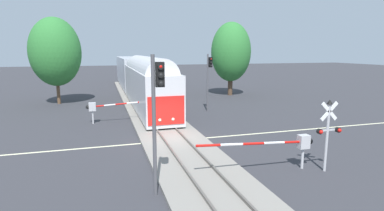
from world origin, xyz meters
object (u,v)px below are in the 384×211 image
at_px(traffic_signal_median, 157,103).
at_px(crossing_signal_mast, 328,128).
at_px(crossing_gate_far, 99,107).
at_px(traffic_signal_far_side, 209,73).
at_px(oak_far_right, 231,52).
at_px(oak_behind_train, 55,52).
at_px(crossing_gate_near, 291,143).
at_px(commuter_train, 137,76).

bearing_deg(traffic_signal_median, crossing_signal_mast, 0.91).
bearing_deg(crossing_gate_far, traffic_signal_far_side, 12.44).
distance_m(crossing_signal_mast, traffic_signal_median, 8.77).
bearing_deg(traffic_signal_median, oak_far_right, 60.76).
bearing_deg(crossing_gate_far, oak_behind_train, 111.71).
relative_size(crossing_gate_near, crossing_gate_far, 1.20).
xyz_separation_m(commuter_train, crossing_gate_far, (-4.82, -14.37, -1.38)).
height_order(crossing_gate_far, oak_behind_train, oak_behind_train).
bearing_deg(traffic_signal_far_side, crossing_signal_mast, -88.43).
bearing_deg(commuter_train, oak_behind_train, -162.10).
bearing_deg(crossing_signal_mast, crossing_gate_near, 158.44).
distance_m(commuter_train, crossing_gate_near, 28.22).
distance_m(commuter_train, crossing_gate_far, 15.22).
xyz_separation_m(traffic_signal_far_side, traffic_signal_median, (-8.15, -16.58, 0.13)).
bearing_deg(oak_behind_train, crossing_gate_far, -68.29).
height_order(commuter_train, traffic_signal_median, traffic_signal_median).
distance_m(commuter_train, oak_behind_train, 10.29).
bearing_deg(commuter_train, crossing_gate_near, -80.66).
xyz_separation_m(commuter_train, crossing_gate_near, (4.57, -27.81, -1.37)).
distance_m(traffic_signal_far_side, oak_behind_train, 17.72).
xyz_separation_m(crossing_signal_mast, oak_far_right, (6.18, 26.27, 3.59)).
distance_m(crossing_gate_near, crossing_gate_far, 16.40).
bearing_deg(crossing_signal_mast, traffic_signal_far_side, 91.57).
bearing_deg(crossing_gate_far, oak_far_right, 35.24).
xyz_separation_m(crossing_gate_far, traffic_signal_median, (2.45, -14.24, 2.54)).
bearing_deg(commuter_train, traffic_signal_median, -94.74).
relative_size(crossing_gate_far, oak_behind_train, 0.54).
height_order(traffic_signal_far_side, traffic_signal_median, traffic_signal_median).
relative_size(crossing_gate_far, traffic_signal_far_side, 0.93).
xyz_separation_m(crossing_gate_near, oak_far_right, (7.84, 25.61, 4.42)).
bearing_deg(crossing_gate_near, traffic_signal_far_side, 85.62).
bearing_deg(traffic_signal_median, commuter_train, 85.26).
xyz_separation_m(traffic_signal_median, oak_behind_train, (-6.97, 25.59, 1.94)).
bearing_deg(crossing_gate_far, crossing_signal_mast, -51.92).
xyz_separation_m(commuter_train, oak_far_right, (12.41, -2.20, 3.06)).
distance_m(commuter_train, traffic_signal_median, 28.73).
distance_m(oak_far_right, oak_behind_train, 21.76).
bearing_deg(crossing_gate_near, traffic_signal_median, -173.49).
xyz_separation_m(oak_far_right, oak_behind_train, (-21.75, -0.82, 0.05)).
height_order(traffic_signal_far_side, oak_behind_train, oak_behind_train).
distance_m(crossing_gate_far, oak_behind_train, 13.02).
bearing_deg(oak_behind_train, commuter_train, 17.90).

